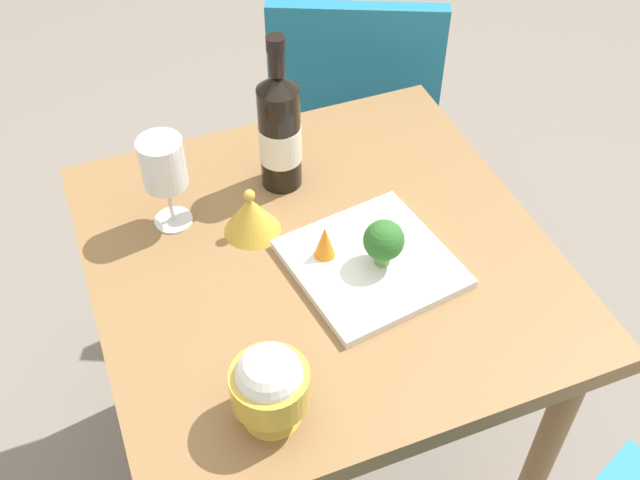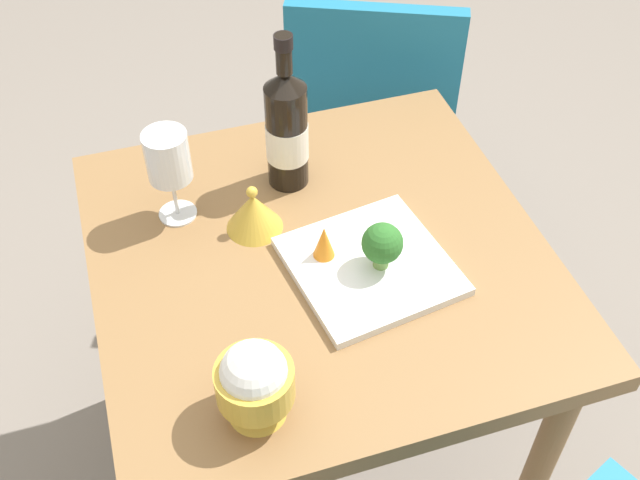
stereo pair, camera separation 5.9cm
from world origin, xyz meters
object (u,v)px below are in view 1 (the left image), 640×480
wine_bottle (279,131)px  chair_near_window (353,106)px  rice_bowl (270,386)px  wine_glass (163,165)px  carrot_garnish_left (326,241)px  broccoli_floret (384,241)px  serving_plate (371,263)px  rice_bowl_lid (251,214)px

wine_bottle → chair_near_window: bearing=51.5°
chair_near_window → rice_bowl: rice_bowl is taller
wine_glass → carrot_garnish_left: (0.22, -0.19, -0.08)m
wine_bottle → broccoli_floret: wine_bottle is taller
broccoli_floret → carrot_garnish_left: bearing=147.8°
serving_plate → carrot_garnish_left: 0.09m
rice_bowl → chair_near_window: bearing=60.1°
wine_bottle → serving_plate: bearing=-75.0°
serving_plate → carrot_garnish_left: (-0.07, 0.04, 0.04)m
serving_plate → rice_bowl: bearing=-139.7°
wine_bottle → serving_plate: wine_bottle is taller
chair_near_window → serving_plate: bearing=-87.0°
broccoli_floret → carrot_garnish_left: size_ratio=1.35×
rice_bowl_lid → carrot_garnish_left: rice_bowl_lid is taller
rice_bowl → rice_bowl_lid: bearing=76.6°
wine_glass → rice_bowl: (0.04, -0.44, -0.05)m
chair_near_window → broccoli_floret: (-0.25, -0.68, 0.26)m
wine_glass → broccoli_floret: 0.39m
serving_plate → wine_glass: bearing=141.1°
carrot_garnish_left → wine_bottle: bearing=91.1°
wine_glass → wine_bottle: bearing=8.1°
chair_near_window → carrot_garnish_left: size_ratio=13.39×
wine_glass → rice_bowl: bearing=-85.2°
rice_bowl → broccoli_floret: (0.26, 0.20, -0.01)m
chair_near_window → wine_bottle: size_ratio=2.78×
rice_bowl_lid → serving_plate: rice_bowl_lid is taller
wine_bottle → rice_bowl_lid: 0.16m
chair_near_window → wine_bottle: bearing=-104.3°
wine_bottle → rice_bowl: wine_bottle is taller
wine_glass → broccoli_floret: bearing=-38.7°
wine_glass → serving_plate: 0.38m
wine_glass → rice_bowl_lid: wine_glass is taller
carrot_garnish_left → rice_bowl: bearing=-126.0°
chair_near_window → wine_bottle: (-0.33, -0.41, 0.32)m
rice_bowl_lid → wine_bottle: bearing=49.0°
wine_bottle → serving_plate: (0.07, -0.26, -0.11)m
wine_bottle → broccoli_floret: bearing=-72.6°
rice_bowl → broccoli_floret: size_ratio=1.65×
wine_bottle → serving_plate: 0.29m
wine_bottle → carrot_garnish_left: bearing=-88.9°
rice_bowl_lid → broccoli_floret: 0.24m
rice_bowl → wine_glass: bearing=94.8°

